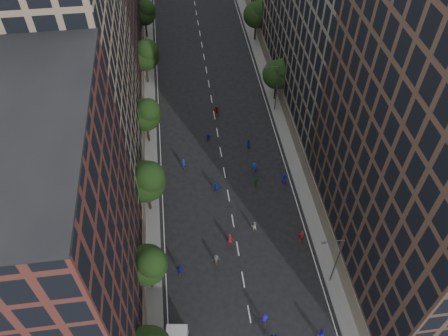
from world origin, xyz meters
The scene contains 32 objects.
ground centered at (0.00, 40.00, 0.00)m, with size 240.00×240.00×0.00m, color black.
sidewalk_left centered at (-12.00, 47.50, 0.07)m, with size 4.00×105.00×0.15m, color slate.
sidewalk_right centered at (12.00, 47.50, 0.07)m, with size 4.00×105.00×0.15m, color slate.
bldg_left_a centered at (-19.00, 11.00, 15.00)m, with size 14.00×22.00×30.00m, color #52251F.
bldg_left_b centered at (-19.00, 35.00, 17.00)m, with size 14.00×26.00×34.00m, color #8C755B.
bldg_left_c centered at (-19.00, 58.00, 14.00)m, with size 14.00×20.00×28.00m, color #52251F.
bldg_right_a centered at (19.00, 15.00, 18.00)m, with size 14.00×30.00×36.00m, color #493327.
bldg_right_b centered at (19.00, 44.00, 16.50)m, with size 14.00×28.00×33.00m, color #676155.
tree_left_1 centered at (-11.02, 13.86, 5.55)m, with size 4.80×4.80×8.21m.
tree_left_2 centered at (-10.99, 25.83, 6.36)m, with size 5.60×5.60×9.45m.
tree_left_3 centered at (-11.02, 39.85, 5.82)m, with size 5.00×5.00×8.58m.
tree_left_4 centered at (-11.00, 55.84, 6.10)m, with size 5.40×5.40×9.08m.
tree_left_5 centered at (-11.02, 71.86, 5.68)m, with size 4.80×4.80×8.33m.
tree_right_a centered at (11.38, 47.85, 5.63)m, with size 5.00×5.00×8.39m.
tree_right_b centered at (11.39, 67.85, 5.96)m, with size 5.20×5.20×8.83m.
streetlamp_near centered at (10.37, 12.00, 5.17)m, with size 2.64×0.22×9.06m.
streetlamp_far centered at (10.37, 45.00, 5.17)m, with size 2.64×0.22×9.06m.
skater_2 centered at (7.37, 5.27, 0.95)m, with size 0.92×0.72×1.90m, color #1A15AE.
skater_3 centered at (1.53, 7.80, 0.90)m, with size 1.16×0.67×1.80m, color #1C14A4.
skater_4 centered at (-7.64, 15.29, 0.90)m, with size 1.05×0.44×1.79m, color #131F9E.
skater_6 centered at (-0.93, 19.08, 0.83)m, with size 0.81×0.53×1.66m, color maroon.
skater_7 centered at (8.50, 18.26, 0.96)m, with size 0.70×0.46×1.93m, color #A31B23.
skater_8 centered at (2.62, 20.69, 0.77)m, with size 0.75×0.59×1.55m, color silver.
skater_9 centered at (-3.03, 16.30, 0.79)m, with size 1.03×0.59×1.59m, color #434248.
skater_10 centered at (4.22, 28.30, 0.84)m, with size 0.98×0.41×1.67m, color #1D6332.
skater_11 centered at (-1.62, 28.06, 0.90)m, with size 1.66×0.53×1.79m, color #142CA7.
skater_12 centered at (8.50, 28.46, 0.83)m, with size 0.81×0.53×1.65m, color #171190.
skater_13 centered at (-6.03, 33.35, 0.89)m, with size 0.65×0.43×1.78m, color #143BA5.
skater_14 centered at (4.40, 36.30, 0.82)m, with size 0.80×0.62×1.64m, color #142DA3.
skater_15 centered at (4.47, 31.06, 0.91)m, with size 1.18×0.68×1.83m, color navy.
skater_16 centered at (-1.68, 38.48, 0.81)m, with size 0.95×0.40×1.62m, color #151190.
skater_17 centered at (0.44, 45.00, 0.90)m, with size 1.66×0.53×1.79m, color maroon.
Camera 1 is at (-5.77, -12.40, 49.22)m, focal length 35.00 mm.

